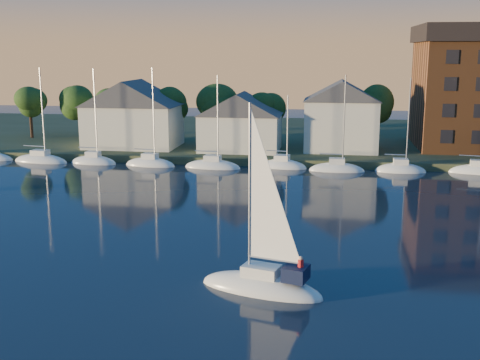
% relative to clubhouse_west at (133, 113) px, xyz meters
% --- Properties ---
extents(ground, '(260.00, 260.00, 0.00)m').
position_rel_clubhouse_west_xyz_m(ground, '(22.00, -58.00, -5.93)').
color(ground, black).
rests_on(ground, ground).
extents(shoreline_land, '(160.00, 50.00, 2.00)m').
position_rel_clubhouse_west_xyz_m(shoreline_land, '(22.00, 17.00, -5.93)').
color(shoreline_land, '#313C23').
rests_on(shoreline_land, ground).
extents(wooden_dock, '(120.00, 3.00, 1.00)m').
position_rel_clubhouse_west_xyz_m(wooden_dock, '(22.00, -6.00, -5.93)').
color(wooden_dock, brown).
rests_on(wooden_dock, ground).
extents(clubhouse_west, '(13.65, 9.45, 9.64)m').
position_rel_clubhouse_west_xyz_m(clubhouse_west, '(0.00, 0.00, 0.00)').
color(clubhouse_west, silver).
rests_on(clubhouse_west, shoreline_land).
extents(clubhouse_centre, '(11.55, 8.40, 8.08)m').
position_rel_clubhouse_west_xyz_m(clubhouse_centre, '(16.00, -1.00, -0.80)').
color(clubhouse_centre, silver).
rests_on(clubhouse_centre, shoreline_land).
extents(clubhouse_east, '(10.50, 8.40, 9.80)m').
position_rel_clubhouse_west_xyz_m(clubhouse_east, '(30.00, 1.00, 0.07)').
color(clubhouse_east, silver).
rests_on(clubhouse_east, shoreline_land).
extents(tree_line, '(93.40, 5.40, 8.90)m').
position_rel_clubhouse_west_xyz_m(tree_line, '(24.00, 5.00, 1.24)').
color(tree_line, '#362418').
rests_on(tree_line, shoreline_land).
extents(moored_fleet, '(79.50, 2.40, 12.05)m').
position_rel_clubhouse_west_xyz_m(moored_fleet, '(18.00, -9.00, -5.83)').
color(moored_fleet, white).
rests_on(moored_fleet, ground).
extents(hero_sailboat, '(8.51, 4.68, 12.86)m').
position_rel_clubhouse_west_xyz_m(hero_sailboat, '(24.64, -49.00, -5.38)').
color(hero_sailboat, white).
rests_on(hero_sailboat, ground).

